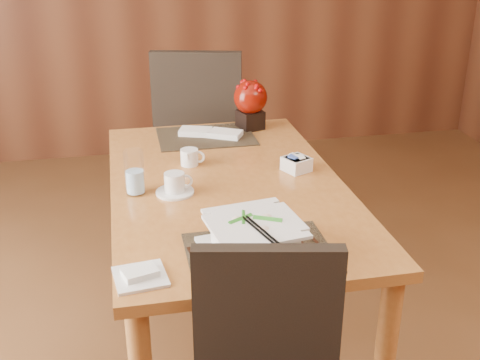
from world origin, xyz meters
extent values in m
cube|color=#B36D31|center=(0.00, 0.60, 0.73)|extent=(0.90, 1.50, 0.04)
cylinder|color=#B36D31|center=(-0.39, 1.29, 0.35)|extent=(0.07, 0.07, 0.71)
cylinder|color=#B36D31|center=(0.39, 1.29, 0.35)|extent=(0.07, 0.07, 0.71)
cube|color=black|center=(0.00, 0.05, 0.75)|extent=(0.45, 0.33, 0.01)
cube|color=black|center=(0.00, 1.15, 0.75)|extent=(0.45, 0.33, 0.01)
cube|color=white|center=(-0.02, 0.04, 0.76)|extent=(0.34, 0.34, 0.01)
cube|color=white|center=(-0.02, 0.04, 0.81)|extent=(0.24, 0.24, 0.10)
cylinder|color=#BFBD67|center=(-0.02, 0.04, 0.82)|extent=(0.19, 0.19, 0.08)
cylinder|color=white|center=(-0.21, 0.55, 0.75)|extent=(0.14, 0.14, 0.01)
cylinder|color=white|center=(-0.21, 0.55, 0.80)|extent=(0.09, 0.09, 0.07)
cylinder|color=black|center=(-0.21, 0.55, 0.83)|extent=(0.07, 0.07, 0.01)
cylinder|color=white|center=(-0.36, 0.57, 0.84)|extent=(0.08, 0.08, 0.17)
cube|color=white|center=(0.30, 0.67, 0.78)|extent=(0.13, 0.13, 0.06)
cube|color=black|center=(0.23, 1.23, 0.80)|extent=(0.14, 0.14, 0.09)
sphere|color=maroon|center=(0.23, 1.23, 0.91)|extent=(0.16, 0.16, 0.16)
cube|color=white|center=(-0.37, -0.02, 0.75)|extent=(0.16, 0.16, 0.01)
cube|color=black|center=(-0.04, -0.20, 0.69)|extent=(0.41, 0.13, 0.46)
cube|color=black|center=(0.07, 1.78, 0.50)|extent=(0.60, 0.60, 0.07)
cube|color=black|center=(0.01, 1.56, 0.80)|extent=(0.48, 0.17, 0.54)
cylinder|color=black|center=(0.32, 1.93, 0.23)|extent=(0.04, 0.04, 0.47)
cylinder|color=black|center=(0.22, 1.53, 0.23)|extent=(0.04, 0.04, 0.47)
cylinder|color=black|center=(-0.08, 2.03, 0.23)|extent=(0.04, 0.04, 0.47)
cylinder|color=black|center=(-0.18, 1.63, 0.23)|extent=(0.04, 0.04, 0.47)
camera|label=1|loc=(-0.39, -1.52, 1.70)|focal=45.00mm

